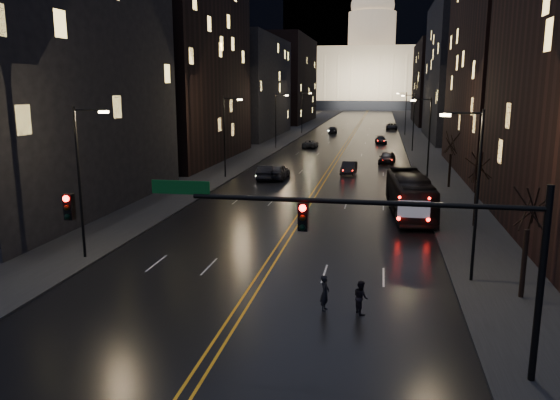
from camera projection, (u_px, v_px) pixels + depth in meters
The scene contains 37 objects.
ground at pixel (212, 355), 20.91m from camera, with size 900.00×900.00×0.00m, color black.
road at pixel (358, 125), 146.06m from camera, with size 20.00×320.00×0.02m, color black.
sidewalk_left at pixel (307, 124), 148.55m from camera, with size 8.00×320.00×0.16m, color black.
sidewalk_right at pixel (412, 126), 143.55m from camera, with size 8.00×320.00×0.16m, color black.
center_line at pixel (358, 125), 146.06m from camera, with size 0.62×320.00×0.01m, color orange.
building_left_near at pixel (39, 75), 43.60m from camera, with size 12.00×28.00×22.00m, color black.
building_left_mid at pixel (181, 57), 73.79m from camera, with size 12.00×30.00×28.00m, color black.
building_left_far at pixel (248, 87), 111.19m from camera, with size 12.00×34.00×20.00m, color black.
building_left_dist at pixel (288, 80), 156.99m from camera, with size 12.00×40.00×24.00m, color black.
building_right_tall at pixel (520, 6), 61.44m from camera, with size 12.00×30.00×38.00m, color black.
building_right_mid at pixel (464, 71), 103.09m from camera, with size 12.00×34.00×26.00m, color black.
building_right_dist at pixel (438, 83), 149.71m from camera, with size 12.00×40.00×22.00m, color black.
mountain_ridge at pixel (437, 3), 366.38m from camera, with size 520.00×60.00×130.00m, color black.
capitol at pixel (370, 72), 258.10m from camera, with size 90.00×50.00×58.50m.
traffic_signal at pixel (372, 234), 18.82m from camera, with size 17.29×0.45×7.00m.
streetlamp_right_near at pixel (474, 187), 27.58m from camera, with size 2.13×0.25×9.00m.
streetlamp_left_near at pixel (82, 175), 31.43m from camera, with size 2.13×0.25×9.00m.
streetlamp_right_mid at pixel (427, 136), 56.46m from camera, with size 2.13×0.25×9.00m.
streetlamp_left_mid at pixel (226, 133), 60.32m from camera, with size 2.13×0.25×9.00m.
streetlamp_right_far at pixel (412, 119), 85.34m from camera, with size 2.13×0.25×9.00m.
streetlamp_left_far at pixel (277, 118), 89.20m from camera, with size 2.13×0.25×9.00m.
streetlamp_right_dist at pixel (405, 111), 114.22m from camera, with size 2.13×0.25×9.00m.
streetlamp_left_dist at pixel (303, 110), 118.08m from camera, with size 2.13×0.25×9.00m.
tree_right_near at pixel (529, 208), 25.38m from camera, with size 2.40×2.40×6.65m.
tree_right_mid at pixel (478, 166), 38.86m from camera, with size 2.40×2.40×6.65m.
tree_right_far at pixel (451, 144), 54.26m from camera, with size 2.40×2.40×6.65m.
bus at pixel (410, 195), 43.40m from camera, with size 2.74×11.71×3.26m, color black.
oncoming_car_a at pixel (278, 171), 60.61m from camera, with size 2.04×5.06×1.72m, color black.
oncoming_car_b at pixel (266, 172), 60.41m from camera, with size 1.68×4.83×1.59m, color black.
oncoming_car_c at pixel (310, 144), 91.80m from camera, with size 2.25×4.88×1.35m, color black.
oncoming_car_d at pixel (332, 130), 120.66m from camera, with size 2.05×5.03×1.46m, color black.
receding_car_a at pixel (349, 168), 63.97m from camera, with size 1.57×4.50×1.48m, color black.
receding_car_b at pixel (387, 158), 72.69m from camera, with size 1.93×4.79×1.63m, color black.
receding_car_c at pixel (381, 140), 98.03m from camera, with size 1.89×4.66×1.35m, color black.
receding_car_d at pixel (392, 126), 130.13m from camera, with size 2.63×5.70×1.58m, color black.
pedestrian_a at pixel (325, 293), 24.87m from camera, with size 0.62×0.40×1.69m, color black.
pedestrian_b at pixel (361, 297), 24.60m from camera, with size 0.75×0.41×1.55m, color black.
Camera 1 is at (6.09, -18.47, 10.07)m, focal length 35.00 mm.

